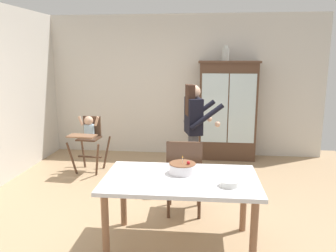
{
  "coord_description": "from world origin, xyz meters",
  "views": [
    {
      "loc": [
        0.45,
        -4.02,
        1.94
      ],
      "look_at": [
        -0.09,
        0.7,
        0.95
      ],
      "focal_mm": 36.5,
      "sensor_mm": 36.0,
      "label": 1
    }
  ],
  "objects_px": {
    "ceramic_vase": "(225,54)",
    "adult_person": "(194,123)",
    "dining_chair_far_side": "(184,172)",
    "high_chair_with_toddler": "(89,134)",
    "serving_bowl": "(229,183)",
    "dining_table": "(181,186)",
    "birthday_cake": "(182,168)",
    "china_cabinet": "(227,110)"
  },
  "relations": [
    {
      "from": "ceramic_vase",
      "to": "dining_table",
      "type": "relative_size",
      "value": 0.17
    },
    {
      "from": "china_cabinet",
      "to": "high_chair_with_toddler",
      "type": "distance_m",
      "value": 2.56
    },
    {
      "from": "ceramic_vase",
      "to": "birthday_cake",
      "type": "height_order",
      "value": "ceramic_vase"
    },
    {
      "from": "adult_person",
      "to": "dining_table",
      "type": "xyz_separation_m",
      "value": [
        -0.07,
        -1.63,
        -0.32
      ]
    },
    {
      "from": "dining_table",
      "to": "serving_bowl",
      "type": "relative_size",
      "value": 8.65
    },
    {
      "from": "dining_table",
      "to": "dining_chair_far_side",
      "type": "distance_m",
      "value": 0.69
    },
    {
      "from": "high_chair_with_toddler",
      "to": "dining_chair_far_side",
      "type": "distance_m",
      "value": 2.23
    },
    {
      "from": "adult_person",
      "to": "dining_chair_far_side",
      "type": "distance_m",
      "value": 1.04
    },
    {
      "from": "adult_person",
      "to": "birthday_cake",
      "type": "height_order",
      "value": "adult_person"
    },
    {
      "from": "dining_table",
      "to": "dining_chair_far_side",
      "type": "xyz_separation_m",
      "value": [
        -0.01,
        0.68,
        -0.09
      ]
    },
    {
      "from": "adult_person",
      "to": "dining_chair_far_side",
      "type": "relative_size",
      "value": 1.59
    },
    {
      "from": "adult_person",
      "to": "serving_bowl",
      "type": "height_order",
      "value": "adult_person"
    },
    {
      "from": "adult_person",
      "to": "ceramic_vase",
      "type": "bearing_deg",
      "value": -33.87
    },
    {
      "from": "birthday_cake",
      "to": "serving_bowl",
      "type": "distance_m",
      "value": 0.55
    },
    {
      "from": "high_chair_with_toddler",
      "to": "dining_table",
      "type": "height_order",
      "value": "high_chair_with_toddler"
    },
    {
      "from": "ceramic_vase",
      "to": "adult_person",
      "type": "distance_m",
      "value": 1.89
    },
    {
      "from": "high_chair_with_toddler",
      "to": "serving_bowl",
      "type": "xyz_separation_m",
      "value": [
        2.17,
        -2.31,
        0.11
      ]
    },
    {
      "from": "ceramic_vase",
      "to": "serving_bowl",
      "type": "height_order",
      "value": "ceramic_vase"
    },
    {
      "from": "ceramic_vase",
      "to": "birthday_cake",
      "type": "xyz_separation_m",
      "value": [
        -0.56,
        -3.03,
        -1.16
      ]
    },
    {
      "from": "serving_bowl",
      "to": "dining_chair_far_side",
      "type": "bearing_deg",
      "value": 119.05
    },
    {
      "from": "china_cabinet",
      "to": "serving_bowl",
      "type": "height_order",
      "value": "china_cabinet"
    },
    {
      "from": "dining_chair_far_side",
      "to": "ceramic_vase",
      "type": "bearing_deg",
      "value": -105.48
    },
    {
      "from": "birthday_cake",
      "to": "dining_table",
      "type": "bearing_deg",
      "value": -92.83
    },
    {
      "from": "adult_person",
      "to": "serving_bowl",
      "type": "distance_m",
      "value": 1.86
    },
    {
      "from": "dining_chair_far_side",
      "to": "dining_table",
      "type": "bearing_deg",
      "value": 88.17
    },
    {
      "from": "china_cabinet",
      "to": "dining_chair_far_side",
      "type": "height_order",
      "value": "china_cabinet"
    },
    {
      "from": "china_cabinet",
      "to": "high_chair_with_toddler",
      "type": "height_order",
      "value": "china_cabinet"
    },
    {
      "from": "dining_chair_far_side",
      "to": "high_chair_with_toddler",
      "type": "bearing_deg",
      "value": -43.26
    },
    {
      "from": "high_chair_with_toddler",
      "to": "serving_bowl",
      "type": "relative_size",
      "value": 5.28
    },
    {
      "from": "adult_person",
      "to": "birthday_cake",
      "type": "distance_m",
      "value": 1.51
    },
    {
      "from": "ceramic_vase",
      "to": "high_chair_with_toddler",
      "type": "relative_size",
      "value": 0.28
    },
    {
      "from": "adult_person",
      "to": "dining_table",
      "type": "distance_m",
      "value": 1.67
    },
    {
      "from": "dining_table",
      "to": "dining_chair_far_side",
      "type": "relative_size",
      "value": 1.62
    },
    {
      "from": "china_cabinet",
      "to": "ceramic_vase",
      "type": "height_order",
      "value": "ceramic_vase"
    },
    {
      "from": "china_cabinet",
      "to": "dining_table",
      "type": "bearing_deg",
      "value": -101.34
    },
    {
      "from": "adult_person",
      "to": "birthday_cake",
      "type": "bearing_deg",
      "value": 161.8
    },
    {
      "from": "dining_table",
      "to": "birthday_cake",
      "type": "relative_size",
      "value": 5.56
    },
    {
      "from": "high_chair_with_toddler",
      "to": "adult_person",
      "type": "height_order",
      "value": "adult_person"
    },
    {
      "from": "ceramic_vase",
      "to": "high_chair_with_toddler",
      "type": "height_order",
      "value": "ceramic_vase"
    },
    {
      "from": "ceramic_vase",
      "to": "dining_table",
      "type": "xyz_separation_m",
      "value": [
        -0.56,
        -3.17,
        -1.31
      ]
    },
    {
      "from": "china_cabinet",
      "to": "serving_bowl",
      "type": "relative_size",
      "value": 10.22
    },
    {
      "from": "dining_table",
      "to": "birthday_cake",
      "type": "height_order",
      "value": "birthday_cake"
    }
  ]
}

